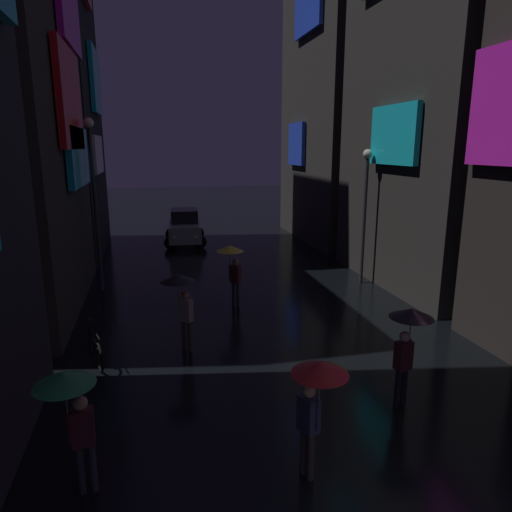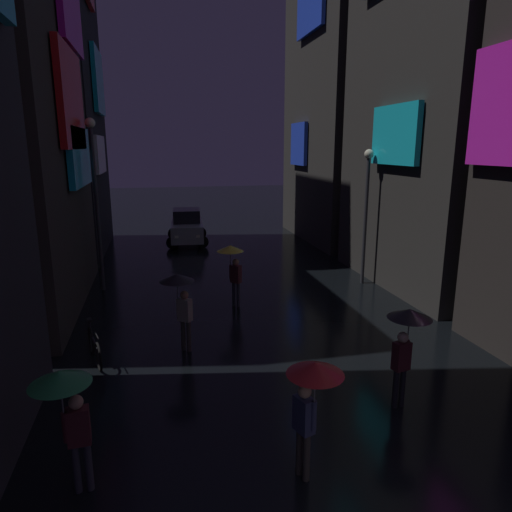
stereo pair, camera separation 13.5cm
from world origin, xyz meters
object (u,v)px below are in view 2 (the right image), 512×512
Objects in this scene: pedestrian_far_right_black at (407,331)px; pedestrian_near_crossing_green at (66,398)px; pedestrian_midstreet_left_red at (311,388)px; bicycle_parked_at_storefront at (95,347)px; streetlamp_left_far at (95,187)px; pedestrian_foreground_right_yellow at (232,259)px; car_distant at (187,227)px; pedestrian_foreground_left_black at (180,291)px; streetlamp_right_far at (366,201)px.

pedestrian_far_right_black is 1.00× the size of pedestrian_near_crossing_green.
pedestrian_midstreet_left_red reaches higher than bicycle_parked_at_storefront.
streetlamp_left_far is at bearing 110.58° from pedestrian_midstreet_left_red.
car_distant is at bearing 93.76° from pedestrian_foreground_right_yellow.
streetlamp_left_far reaches higher than pedestrian_midstreet_left_red.
car_distant is (-0.50, 19.42, -0.74)m from pedestrian_midstreet_left_red.
pedestrian_foreground_left_black and pedestrian_near_crossing_green have the same top height.
streetlamp_left_far reaches higher than car_distant.
car_distant is at bearing 91.48° from pedestrian_midstreet_left_red.
car_distant is (-0.72, 10.88, -0.74)m from pedestrian_foreground_right_yellow.
pedestrian_foreground_right_yellow and pedestrian_midstreet_left_red have the same top height.
pedestrian_near_crossing_green is 4.89m from bicycle_parked_at_storefront.
bicycle_parked_at_storefront is (-6.54, 3.51, -1.28)m from pedestrian_far_right_black.
bicycle_parked_at_storefront is at bearing 126.64° from pedestrian_midstreet_left_red.
pedestrian_near_crossing_green is at bearing -111.80° from pedestrian_foreground_left_black.
pedestrian_foreground_right_yellow is at bearing 64.22° from pedestrian_near_crossing_green.
pedestrian_near_crossing_green is (-3.66, 0.51, 0.00)m from pedestrian_midstreet_left_red.
pedestrian_near_crossing_green is at bearing 172.03° from pedestrian_midstreet_left_red.
pedestrian_foreground_left_black is at bearing 139.79° from pedestrian_far_right_black.
streetlamp_right_far reaches higher than pedestrian_midstreet_left_red.
pedestrian_far_right_black and pedestrian_midstreet_left_red have the same top height.
pedestrian_foreground_left_black is at bearing -94.90° from car_distant.
streetlamp_right_far is (9.38, 9.55, 1.62)m from pedestrian_near_crossing_green.
streetlamp_left_far is (-3.78, -8.00, 2.95)m from car_distant.
pedestrian_foreground_left_black is 5.27m from pedestrian_near_crossing_green.
streetlamp_left_far reaches higher than streetlamp_right_far.
car_distant is at bearing 85.10° from pedestrian_foreground_left_black.
pedestrian_midstreet_left_red and pedestrian_foreground_left_black have the same top height.
pedestrian_foreground_right_yellow is 1.20× the size of bicycle_parked_at_storefront.
pedestrian_near_crossing_green is (-1.96, -4.89, 0.00)m from pedestrian_foreground_left_black.
pedestrian_foreground_left_black is (-1.92, -3.13, 0.00)m from pedestrian_foreground_right_yellow.
pedestrian_foreground_left_black is (-4.36, 3.68, 0.00)m from pedestrian_far_right_black.
pedestrian_near_crossing_green is (-3.87, -8.02, 0.00)m from pedestrian_foreground_right_yellow.
pedestrian_midstreet_left_red is 11.69m from streetlamp_right_far.
streetlamp_left_far is (-4.50, 2.88, 2.20)m from pedestrian_foreground_right_yellow.
pedestrian_far_right_black is 7.53m from bicycle_parked_at_storefront.
streetlamp_right_far is at bearing 15.53° from pedestrian_foreground_right_yellow.
pedestrian_foreground_right_yellow is 5.42m from bicycle_parked_at_storefront.
streetlamp_left_far is at bearing -115.30° from car_distant.
pedestrian_near_crossing_green is at bearing -86.73° from streetlamp_left_far.
pedestrian_foreground_left_black is at bearing 68.20° from pedestrian_near_crossing_green.
streetlamp_left_far is (-0.40, 6.18, 3.48)m from bicycle_parked_at_storefront.
streetlamp_right_far is at bearing -56.39° from car_distant.
pedestrian_near_crossing_green is at bearing -87.23° from bicycle_parked_at_storefront.
pedestrian_far_right_black is 9.03m from streetlamp_right_far.
pedestrian_far_right_black is at bearing -28.22° from bicycle_parked_at_storefront.
streetlamp_right_far is at bearing 60.41° from pedestrian_midstreet_left_red.
streetlamp_left_far is 1.21× the size of streetlamp_right_far.
pedestrian_foreground_right_yellow is at bearing 109.69° from pedestrian_far_right_black.
pedestrian_midstreet_left_red is (-0.21, -8.53, 0.00)m from pedestrian_foreground_right_yellow.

